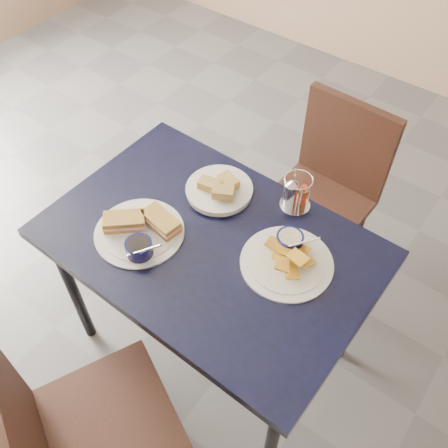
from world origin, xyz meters
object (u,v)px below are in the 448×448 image
Objects in this scene: sandwich_plate at (141,230)px; plantain_plate at (288,255)px; chair_near at (80,445)px; dining_table at (210,253)px; bread_basket at (219,189)px; chair_far at (329,182)px; condiment_caddy at (295,194)px.

sandwich_plate and plantain_plate have the same top height.
chair_near is at bearing -103.53° from plantain_plate.
plantain_plate reaches higher than dining_table.
chair_far is at bearing 68.85° from bread_basket.
plantain_plate is at bearing -63.46° from condiment_caddy.
bread_basket is (0.10, 0.32, -0.00)m from sandwich_plate.
chair_far is 0.94m from sandwich_plate.
plantain_plate is at bearing 76.47° from chair_near.
dining_table is 0.72m from chair_near.
chair_near reaches higher than dining_table.
plantain_plate is 1.26× the size of bread_basket.
sandwich_plate is at bearing -128.81° from condiment_caddy.
dining_table is at bearing -97.67° from chair_far.
condiment_caddy is (0.08, 1.02, 0.26)m from chair_near.
sandwich_plate is at bearing -155.04° from plantain_plate.
plantain_plate is at bearing 24.96° from sandwich_plate.
chair_far is at bearing 96.02° from condiment_caddy.
chair_near reaches higher than bread_basket.
sandwich_plate is 1.04× the size of plantain_plate.
plantain_plate is 2.24× the size of condiment_caddy.
bread_basket is at bearing 100.44° from chair_near.
condiment_caddy is (-0.11, 0.22, 0.04)m from plantain_plate.
chair_near is at bearing -65.92° from sandwich_plate.
sandwich_plate is (-0.26, 0.59, 0.23)m from chair_near.
sandwich_plate is 0.33m from bread_basket.
dining_table is 3.53× the size of sandwich_plate.
sandwich_plate is at bearing -109.60° from chair_far.
chair_near is 7.01× the size of condiment_caddy.
condiment_caddy reaches higher than bread_basket.
chair_far is at bearing 103.53° from plantain_plate.
chair_near is at bearing -85.24° from dining_table.
dining_table is 0.36m from condiment_caddy.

